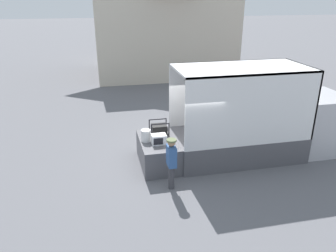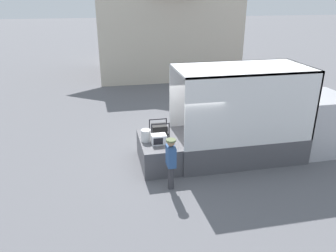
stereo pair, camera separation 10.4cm
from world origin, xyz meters
TOP-DOWN VIEW (x-y plane):
  - ground_plane at (0.00, 0.00)m, footprint 160.00×160.00m
  - box_truck at (3.56, 0.00)m, footprint 6.30×2.24m
  - tailgate_deck at (-0.63, 0.00)m, footprint 1.25×2.12m
  - microwave at (-0.67, -0.34)m, footprint 0.49×0.35m
  - portable_generator at (-0.49, 0.41)m, footprint 0.65×0.51m
  - orange_bucket at (-1.05, -0.03)m, footprint 0.32×0.32m
  - worker_person at (-0.54, -1.63)m, footprint 0.29×0.44m
  - house_backdrop at (2.39, 14.38)m, footprint 10.05×7.29m

SIDE VIEW (x-z plane):
  - ground_plane at x=0.00m, z-range 0.00..0.00m
  - tailgate_deck at x=-0.63m, z-range 0.00..0.93m
  - box_truck at x=3.56m, z-range -0.72..2.57m
  - worker_person at x=-0.54m, z-range 0.18..1.82m
  - microwave at x=-0.67m, z-range 0.93..1.25m
  - portable_generator at x=-0.49m, z-range 0.86..1.37m
  - orange_bucket at x=-1.05m, z-range 0.93..1.33m
  - house_backdrop at x=2.39m, z-range 0.08..8.18m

